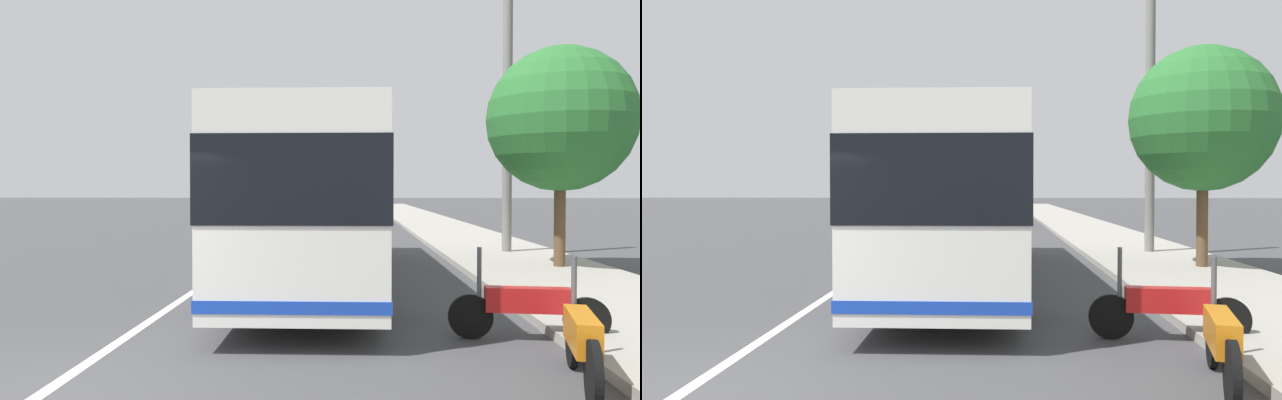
% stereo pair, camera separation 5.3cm
% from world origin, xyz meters
% --- Properties ---
extents(sidewalk_curb, '(110.00, 3.60, 0.14)m').
position_xyz_m(sidewalk_curb, '(10.00, -7.59, 0.07)').
color(sidewalk_curb, '#9E998E').
rests_on(sidewalk_curb, ground).
extents(lane_divider_line, '(110.00, 0.16, 0.01)m').
position_xyz_m(lane_divider_line, '(10.00, 0.00, 0.00)').
color(lane_divider_line, silver).
rests_on(lane_divider_line, ground).
extents(coach_bus, '(12.37, 2.57, 3.26)m').
position_xyz_m(coach_bus, '(7.92, -2.32, 1.84)').
color(coach_bus, silver).
rests_on(coach_bus, ground).
extents(motorcycle_mid_row, '(2.09, 0.54, 1.28)m').
position_xyz_m(motorcycle_mid_row, '(0.83, -5.45, 0.48)').
color(motorcycle_mid_row, black).
rests_on(motorcycle_mid_row, ground).
extents(motorcycle_nearest_curb, '(0.35, 2.10, 1.25)m').
position_xyz_m(motorcycle_nearest_curb, '(2.71, -5.44, 0.46)').
color(motorcycle_nearest_curb, black).
rests_on(motorcycle_nearest_curb, ground).
extents(car_oncoming, '(4.74, 1.96, 1.43)m').
position_xyz_m(car_oncoming, '(38.86, -3.02, 0.67)').
color(car_oncoming, silver).
rests_on(car_oncoming, ground).
extents(car_ahead_same_lane, '(4.04, 2.19, 1.42)m').
position_xyz_m(car_ahead_same_lane, '(27.13, -3.16, 0.68)').
color(car_ahead_same_lane, navy).
rests_on(car_ahead_same_lane, ground).
extents(car_behind_bus, '(4.30, 1.91, 1.46)m').
position_xyz_m(car_behind_bus, '(36.64, 2.16, 0.70)').
color(car_behind_bus, red).
rests_on(car_behind_bus, ground).
extents(roadside_tree_mid_block, '(3.50, 3.50, 5.46)m').
position_xyz_m(roadside_tree_mid_block, '(9.47, -8.16, 3.70)').
color(roadside_tree_mid_block, brown).
rests_on(roadside_tree_mid_block, ground).
extents(utility_pole, '(0.28, 0.28, 8.04)m').
position_xyz_m(utility_pole, '(12.94, -7.78, 4.02)').
color(utility_pole, slate).
rests_on(utility_pole, ground).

